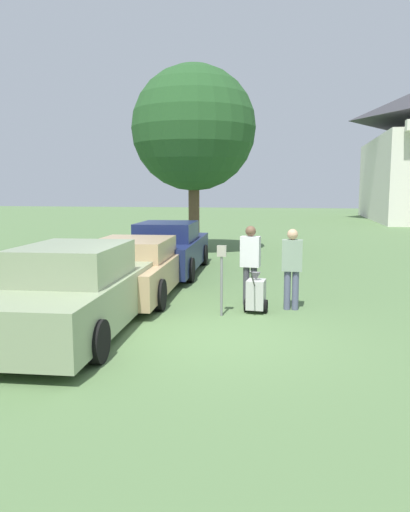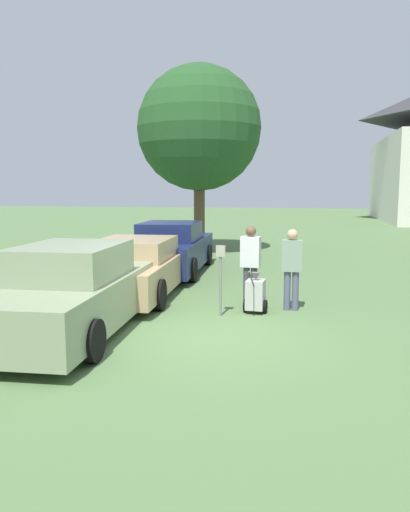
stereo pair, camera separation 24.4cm
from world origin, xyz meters
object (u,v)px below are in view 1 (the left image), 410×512
at_px(person_supervisor, 292,264).
at_px(parked_car_navy, 168,249).
at_px(equipment_cart, 256,294).
at_px(parking_meter, 222,267).
at_px(parked_car_tan, 135,268).
at_px(person_worker, 250,260).
at_px(parked_car_sage, 78,292).

bearing_deg(person_supervisor, parked_car_navy, -48.39).
bearing_deg(equipment_cart, parking_meter, -145.54).
distance_m(parked_car_tan, equipment_cart, 3.32).
bearing_deg(person_worker, person_supervisor, 169.05).
xyz_separation_m(parked_car_sage, person_supervisor, (3.75, 2.31, 0.26)).
relative_size(parked_car_tan, parking_meter, 3.75).
bearing_deg(parked_car_tan, person_worker, -16.33).
bearing_deg(parked_car_navy, person_supervisor, -51.42).
distance_m(parked_car_sage, person_worker, 3.87).
height_order(parked_car_navy, equipment_cart, parked_car_navy).
bearing_deg(equipment_cart, person_supervisor, 32.53).
height_order(parked_car_navy, person_worker, person_worker).
relative_size(parked_car_tan, person_supervisor, 3.12).
bearing_deg(person_worker, parked_car_navy, -46.10).
bearing_deg(parked_car_navy, parked_car_sage, -93.43).
bearing_deg(parking_meter, parked_car_tan, 143.92).
relative_size(parked_car_sage, person_supervisor, 3.10).
bearing_deg(person_supervisor, parking_meter, 28.96).
xyz_separation_m(parked_car_tan, equipment_cart, (3.03, -1.34, -0.26)).
relative_size(parking_meter, equipment_cart, 1.43).
xyz_separation_m(parked_car_sage, parked_car_tan, (-0.00, 3.26, -0.08)).
height_order(parked_car_navy, parking_meter, parked_car_navy).
relative_size(parking_meter, person_worker, 0.82).
distance_m(parked_car_sage, person_supervisor, 4.41).
relative_size(parked_car_sage, equipment_cart, 5.34).
bearing_deg(equipment_cart, parked_car_navy, 127.82).
distance_m(parked_car_sage, parking_meter, 2.84).
height_order(parked_car_sage, person_supervisor, person_supervisor).
distance_m(parked_car_tan, person_worker, 2.94).
height_order(parking_meter, person_worker, person_worker).
bearing_deg(parking_meter, equipment_cart, 30.35).
bearing_deg(person_worker, parked_car_sage, 50.04).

